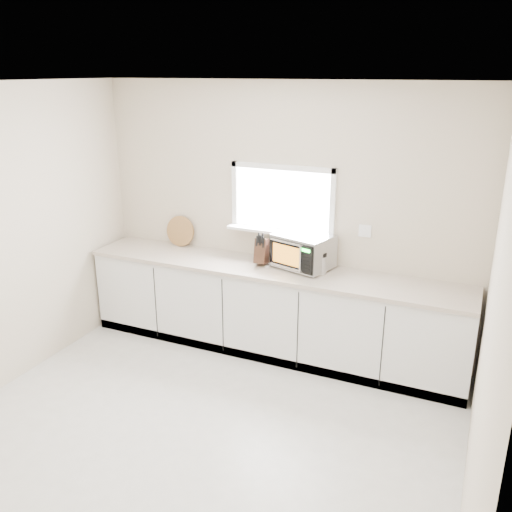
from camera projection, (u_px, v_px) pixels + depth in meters
The scene contains 8 objects.
ground at pixel (188, 446), 4.22m from camera, with size 4.00×4.00×0.00m, color beige.
back_wall at pixel (283, 217), 5.51m from camera, with size 4.00×0.17×2.70m.
cabinets at pixel (271, 311), 5.55m from camera, with size 3.92×0.60×0.88m, color silver.
countertop at pixel (271, 269), 5.39m from camera, with size 3.92×0.64×0.04m, color beige.
microwave at pixel (303, 250), 5.32m from camera, with size 0.62×0.55×0.34m.
knife_block at pixel (262, 250), 5.42m from camera, with size 0.14×0.25×0.35m.
cutting_board at pixel (180, 231), 6.00m from camera, with size 0.34×0.34×0.02m, color #A2713E.
coffee_grinder at pixel (320, 263), 5.20m from camera, with size 0.13×0.13×0.22m.
Camera 1 is at (1.91, -2.99, 2.78)m, focal length 38.00 mm.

